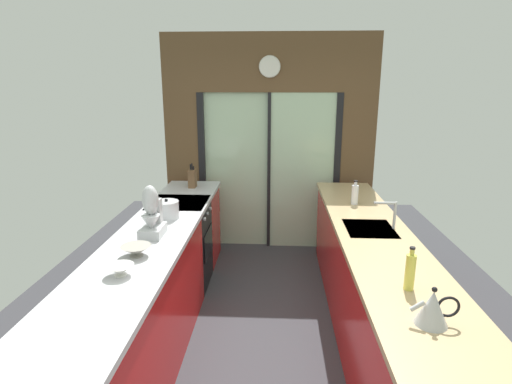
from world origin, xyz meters
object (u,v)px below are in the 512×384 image
(oven_range, at_px, (181,244))
(stock_pot, at_px, (167,210))
(knife_block, at_px, (192,178))
(kettle, at_px, (433,308))
(mixing_bowl_near, at_px, (120,270))
(soap_bottle_near, at_px, (410,271))
(soap_bottle_far, at_px, (355,194))
(stand_mixer, at_px, (152,217))
(mixing_bowl_far, at_px, (136,250))

(oven_range, height_order, stock_pot, stock_pot)
(oven_range, bearing_deg, knife_block, 88.34)
(stock_pot, relative_size, kettle, 0.88)
(mixing_bowl_near, xyz_separation_m, soap_bottle_near, (1.78, -0.09, 0.08))
(kettle, bearing_deg, soap_bottle_near, 90.34)
(stock_pot, relative_size, soap_bottle_far, 0.90)
(stock_pot, relative_size, soap_bottle_near, 0.82)
(mixing_bowl_near, height_order, stock_pot, stock_pot)
(knife_block, bearing_deg, soap_bottle_near, -53.43)
(oven_range, height_order, stand_mixer, stand_mixer)
(mixing_bowl_near, bearing_deg, knife_block, 90.00)
(oven_range, xyz_separation_m, soap_bottle_far, (1.80, 0.02, 0.57))
(stock_pot, xyz_separation_m, kettle, (1.78, -1.60, 0.01))
(mixing_bowl_near, height_order, mixing_bowl_far, mixing_bowl_far)
(stand_mixer, distance_m, soap_bottle_far, 2.03)
(knife_block, distance_m, kettle, 3.29)
(knife_block, distance_m, soap_bottle_near, 2.99)
(mixing_bowl_far, relative_size, stock_pot, 0.96)
(oven_range, relative_size, mixing_bowl_near, 5.26)
(stand_mixer, bearing_deg, oven_range, 91.10)
(mixing_bowl_far, bearing_deg, soap_bottle_near, -12.58)
(kettle, bearing_deg, soap_bottle_far, 90.06)
(kettle, height_order, soap_bottle_near, soap_bottle_near)
(stock_pot, bearing_deg, kettle, -41.98)
(stand_mixer, xyz_separation_m, soap_bottle_near, (1.78, -0.80, -0.04))
(stand_mixer, relative_size, soap_bottle_far, 1.70)
(soap_bottle_near, bearing_deg, soap_bottle_far, 90.00)
(knife_block, relative_size, stock_pot, 1.29)
(mixing_bowl_far, distance_m, stock_pot, 0.84)
(oven_range, bearing_deg, stand_mixer, -88.90)
(mixing_bowl_near, relative_size, kettle, 0.70)
(oven_range, bearing_deg, stock_pot, -88.00)
(stand_mixer, bearing_deg, mixing_bowl_far, -90.00)
(mixing_bowl_near, bearing_deg, stock_pot, 90.00)
(soap_bottle_near, distance_m, soap_bottle_far, 1.78)
(mixing_bowl_near, distance_m, knife_block, 2.31)
(knife_block, bearing_deg, oven_range, -91.66)
(oven_range, distance_m, soap_bottle_near, 2.59)
(stand_mixer, bearing_deg, mixing_bowl_near, -90.00)
(mixing_bowl_far, relative_size, stand_mixer, 0.51)
(stand_mixer, relative_size, kettle, 1.67)
(stock_pot, height_order, soap_bottle_near, soap_bottle_near)
(oven_range, distance_m, stand_mixer, 1.15)
(mixing_bowl_near, distance_m, stock_pot, 1.15)
(soap_bottle_near, bearing_deg, stand_mixer, 155.74)
(soap_bottle_far, bearing_deg, stock_pot, -163.02)
(kettle, bearing_deg, mixing_bowl_near, 165.63)
(knife_block, height_order, soap_bottle_far, knife_block)
(soap_bottle_near, xyz_separation_m, soap_bottle_far, (0.00, 1.78, -0.01))
(stock_pot, xyz_separation_m, soap_bottle_far, (1.78, 0.54, 0.02))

